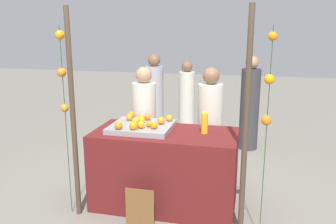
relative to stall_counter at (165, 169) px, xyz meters
The scene contains 28 objects.
ground_plane 0.45m from the stall_counter, ahead, with size 24.00×24.00×0.00m, color gray.
stall_counter is the anchor object (origin of this frame).
orange_tray 0.57m from the stall_counter, behind, with size 0.71×0.63×0.06m, color gray.
orange_0 0.76m from the stall_counter, 164.57° to the right, with size 0.08×0.08×0.08m, color orange.
orange_1 0.57m from the stall_counter, 126.56° to the left, with size 0.09×0.09×0.09m, color orange.
orange_2 0.62m from the stall_counter, 153.23° to the right, with size 0.09×0.09×0.09m, color orange.
orange_3 0.64m from the stall_counter, 166.35° to the left, with size 0.08×0.08×0.08m, color orange.
orange_4 0.67m from the stall_counter, 148.35° to the right, with size 0.09×0.09×0.09m, color orange.
orange_5 0.76m from the stall_counter, 160.12° to the left, with size 0.08×0.08×0.08m, color orange.
orange_6 0.58m from the stall_counter, 164.82° to the right, with size 0.07×0.07×0.07m, color orange.
orange_7 0.77m from the stall_counter, 155.04° to the right, with size 0.09×0.09×0.09m, color orange.
orange_8 0.66m from the stall_counter, behind, with size 0.09×0.09×0.09m, color orange.
orange_9 0.61m from the stall_counter, 91.92° to the left, with size 0.08×0.08×0.08m, color orange.
orange_10 0.81m from the stall_counter, 151.05° to the left, with size 0.09×0.09×0.09m, color orange.
orange_11 0.67m from the stall_counter, 153.52° to the left, with size 0.08×0.08×0.08m, color orange.
orange_12 0.67m from the stall_counter, 138.67° to the left, with size 0.08×0.08×0.08m, color orange.
orange_13 0.58m from the stall_counter, 132.15° to the right, with size 0.08×0.08×0.08m, color orange.
juice_bottle 0.73m from the stall_counter, ahead, with size 0.08×0.08×0.25m.
chalkboard_sign 0.66m from the stall_counter, 100.94° to the right, with size 0.31×0.03×0.48m.
vendor_left 0.82m from the stall_counter, 125.11° to the left, with size 0.32×0.32×1.58m.
vendor_right 0.85m from the stall_counter, 57.05° to the left, with size 0.32×0.32×1.59m.
crowd_person_0 2.50m from the stall_counter, 67.95° to the left, with size 0.32×0.32×1.62m.
crowd_person_1 2.38m from the stall_counter, 108.48° to the left, with size 0.33×0.33×1.63m.
crowd_person_2 2.61m from the stall_counter, 94.91° to the left, with size 0.30×0.30×1.48m.
canopy_post_left 1.23m from the stall_counter, 153.81° to the right, with size 0.06×0.06×2.30m, color #473828.
canopy_post_right 1.23m from the stall_counter, 26.19° to the right, with size 0.06×0.06×2.30m, color #473828.
garland_strand_left 1.61m from the stall_counter, 157.15° to the right, with size 0.10×0.11×2.11m.
garland_strand_right 1.60m from the stall_counter, 22.24° to the right, with size 0.10×0.11×2.11m.
Camera 1 is at (0.94, -3.79, 2.09)m, focal length 37.85 mm.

